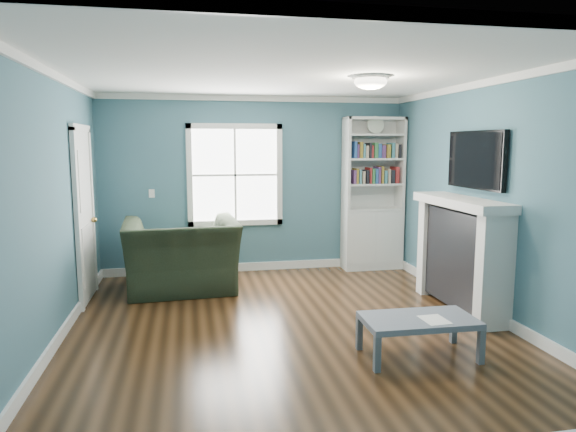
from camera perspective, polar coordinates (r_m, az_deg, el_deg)
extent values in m
plane|color=black|center=(5.51, -0.10, -12.19)|extent=(5.00, 5.00, 0.00)
plane|color=#3D6776|center=(7.66, -3.65, 3.47)|extent=(4.50, 0.00, 4.50)
plane|color=#3D6776|center=(2.82, 9.57, -4.37)|extent=(4.50, 0.00, 4.50)
plane|color=#3D6776|center=(5.27, -24.90, 0.71)|extent=(0.00, 5.00, 5.00)
plane|color=#3D6776|center=(6.05, 21.34, 1.74)|extent=(0.00, 5.00, 5.00)
plane|color=white|center=(5.22, -0.11, 15.70)|extent=(5.00, 5.00, 0.00)
cube|color=white|center=(7.84, -3.55, -5.60)|extent=(4.50, 0.03, 0.12)
cube|color=white|center=(5.54, -23.98, -12.10)|extent=(0.03, 5.00, 0.12)
cube|color=white|center=(6.28, 20.64, -9.57)|extent=(0.03, 5.00, 0.12)
cube|color=white|center=(7.65, -3.71, 12.91)|extent=(4.50, 0.04, 0.08)
cube|color=white|center=(2.85, 10.05, 21.27)|extent=(4.50, 0.04, 0.08)
cube|color=white|center=(5.27, -25.50, 14.43)|extent=(0.04, 5.00, 0.08)
cube|color=white|center=(6.04, 21.79, 13.70)|extent=(0.04, 5.00, 0.08)
cube|color=white|center=(7.62, -5.90, 4.55)|extent=(1.24, 0.01, 1.34)
cube|color=white|center=(7.57, -10.88, 4.43)|extent=(0.08, 0.06, 1.50)
cube|color=white|center=(7.69, -0.97, 4.62)|extent=(0.08, 0.06, 1.50)
cube|color=white|center=(7.68, -5.81, -0.75)|extent=(1.40, 0.06, 0.08)
cube|color=white|center=(7.59, -5.97, 9.90)|extent=(1.40, 0.06, 0.08)
cube|color=white|center=(7.60, -5.89, 4.54)|extent=(1.24, 0.03, 0.03)
cube|color=white|center=(7.60, -5.89, 4.54)|extent=(0.03, 0.03, 1.34)
cube|color=silver|center=(8.00, 9.29, -2.57)|extent=(0.90, 0.35, 0.90)
cube|color=silver|center=(7.74, 6.47, 5.70)|extent=(0.04, 0.35, 1.40)
cube|color=silver|center=(8.03, 12.36, 5.65)|extent=(0.04, 0.35, 1.40)
cube|color=silver|center=(8.03, 9.06, 5.74)|extent=(0.90, 0.02, 1.40)
cube|color=silver|center=(7.88, 9.59, 10.63)|extent=(0.90, 0.35, 0.04)
cube|color=silver|center=(7.93, 9.36, 0.77)|extent=(0.84, 0.33, 0.03)
cube|color=silver|center=(7.89, 9.42, 3.51)|extent=(0.84, 0.33, 0.03)
cube|color=silver|center=(7.87, 9.49, 6.27)|extent=(0.84, 0.33, 0.03)
cube|color=silver|center=(7.87, 9.55, 8.89)|extent=(0.84, 0.33, 0.03)
cube|color=#593366|center=(7.86, 9.50, 4.41)|extent=(0.70, 0.25, 0.22)
cube|color=olive|center=(7.85, 9.56, 7.17)|extent=(0.70, 0.25, 0.22)
cylinder|color=beige|center=(7.83, 9.70, 9.95)|extent=(0.26, 0.06, 0.26)
cube|color=black|center=(6.24, 18.79, -4.47)|extent=(0.30, 1.20, 1.10)
cube|color=black|center=(6.28, 18.54, -6.26)|extent=(0.22, 0.65, 0.70)
cube|color=silver|center=(5.68, 21.97, -5.84)|extent=(0.36, 0.16, 1.20)
cube|color=silver|center=(6.81, 15.85, -3.33)|extent=(0.36, 0.16, 1.20)
cube|color=silver|center=(6.12, 18.73, 1.46)|extent=(0.44, 1.58, 0.10)
cube|color=black|center=(6.16, 20.15, 5.87)|extent=(0.06, 1.10, 0.65)
cube|color=silver|center=(6.65, -21.70, -0.14)|extent=(0.04, 0.80, 2.05)
cube|color=white|center=(6.22, -22.37, -0.71)|extent=(0.05, 0.08, 2.13)
cube|color=white|center=(7.09, -20.96, 0.36)|extent=(0.05, 0.08, 2.13)
cube|color=white|center=(6.60, -22.10, 9.06)|extent=(0.05, 0.98, 0.08)
sphere|color=#BF8C3F|center=(6.95, -20.73, -0.40)|extent=(0.07, 0.07, 0.07)
ellipsoid|color=white|center=(5.55, 9.16, 14.51)|extent=(0.34, 0.34, 0.15)
cylinder|color=white|center=(5.55, 9.17, 14.98)|extent=(0.38, 0.38, 0.03)
cube|color=white|center=(7.61, -14.90, 2.44)|extent=(0.08, 0.01, 0.12)
imported|color=black|center=(6.80, -11.77, -3.00)|extent=(1.48, 1.01, 1.25)
cube|color=#4D555D|center=(4.51, 9.87, -14.90)|extent=(0.06, 0.06, 0.31)
cube|color=#4D555D|center=(4.89, 20.65, -13.44)|extent=(0.06, 0.06, 0.31)
cube|color=#4D555D|center=(4.94, 7.92, -12.77)|extent=(0.06, 0.06, 0.31)
cube|color=#4D555D|center=(5.29, 17.92, -11.67)|extent=(0.06, 0.06, 0.31)
cube|color=slate|center=(4.83, 14.32, -11.17)|extent=(1.01, 0.57, 0.05)
cube|color=white|center=(4.79, 15.97, -11.03)|extent=(0.22, 0.28, 0.00)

